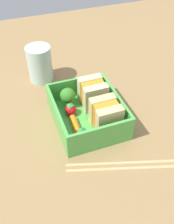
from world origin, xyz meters
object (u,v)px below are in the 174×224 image
object	(u,v)px
carrot_stick_far_left	(75,125)
drinking_glass	(40,64)
strawberry_far_left	(71,109)
broccoli_floret	(68,96)
sandwich_left	(93,93)
chopstick_pair	(121,165)
sandwich_center_left	(106,115)
strawberry_left	(82,135)

from	to	relation	value
carrot_stick_far_left	drinking_glass	bearing A→B (deg)	-173.02
strawberry_far_left	drinking_glass	bearing A→B (deg)	-170.25
broccoli_floret	strawberry_far_left	bearing A→B (deg)	-6.26
sandwich_left	strawberry_far_left	bearing A→B (deg)	-74.63
chopstick_pair	carrot_stick_far_left	bearing A→B (deg)	-155.05
broccoli_floret	drinking_glass	bearing A→B (deg)	-166.77
strawberry_far_left	carrot_stick_far_left	distance (cm)	4.05
carrot_stick_far_left	drinking_glass	size ratio (longest dim) A/B	0.49
chopstick_pair	drinking_glass	world-z (taller)	drinking_glass
strawberry_far_left	drinking_glass	world-z (taller)	drinking_glass
broccoli_floret	sandwich_center_left	bearing A→B (deg)	31.23
sandwich_left	drinking_glass	size ratio (longest dim) A/B	0.66
sandwich_left	sandwich_center_left	xyz separation A→B (cm)	(7.31, 0.00, 0.00)
strawberry_left	drinking_glass	distance (cm)	24.67
sandwich_center_left	chopstick_pair	world-z (taller)	sandwich_center_left
chopstick_pair	drinking_glass	distance (cm)	33.11
sandwich_left	chopstick_pair	xyz separation A→B (cm)	(16.88, -0.72, -3.91)
sandwich_left	drinking_glass	distance (cm)	17.26
sandwich_left	sandwich_center_left	size ratio (longest dim) A/B	1.00
strawberry_far_left	carrot_stick_far_left	bearing A→B (deg)	-4.76
drinking_glass	broccoli_floret	bearing A→B (deg)	13.23
strawberry_left	sandwich_left	bearing A→B (deg)	148.44
chopstick_pair	drinking_glass	size ratio (longest dim) A/B	2.17
broccoli_floret	drinking_glass	xyz separation A→B (cm)	(-13.53, -3.18, 0.73)
sandwich_left	strawberry_left	world-z (taller)	sandwich_left
sandwich_center_left	drinking_glass	world-z (taller)	drinking_glass
sandwich_center_left	drinking_glass	bearing A→B (deg)	-159.13
strawberry_left	chopstick_pair	xyz separation A→B (cm)	(7.44, 5.08, -2.37)
strawberry_far_left	strawberry_left	distance (cm)	7.88
sandwich_left	sandwich_center_left	distance (cm)	7.31
broccoli_floret	sandwich_left	bearing A→B (deg)	74.51
strawberry_far_left	strawberry_left	bearing A→B (deg)	-0.97
carrot_stick_far_left	chopstick_pair	world-z (taller)	carrot_stick_far_left
chopstick_pair	strawberry_left	bearing A→B (deg)	-145.68
strawberry_far_left	chopstick_pair	size ratio (longest dim) A/B	0.16
broccoli_floret	chopstick_pair	size ratio (longest dim) A/B	0.23
carrot_stick_far_left	strawberry_left	xyz separation A→B (cm)	(3.90, 0.20, 0.81)
strawberry_far_left	sandwich_center_left	bearing A→B (deg)	44.53
sandwich_left	drinking_glass	xyz separation A→B (cm)	(-15.01, -8.51, 0.38)
sandwich_left	strawberry_far_left	size ratio (longest dim) A/B	1.94
strawberry_left	chopstick_pair	world-z (taller)	strawberry_left
broccoli_floret	carrot_stick_far_left	world-z (taller)	broccoli_floret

